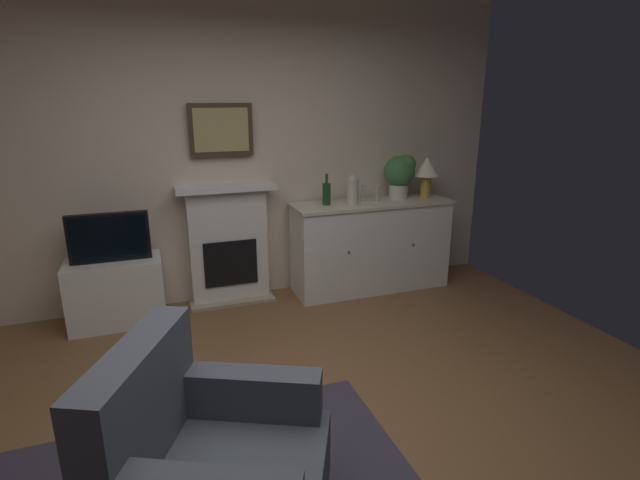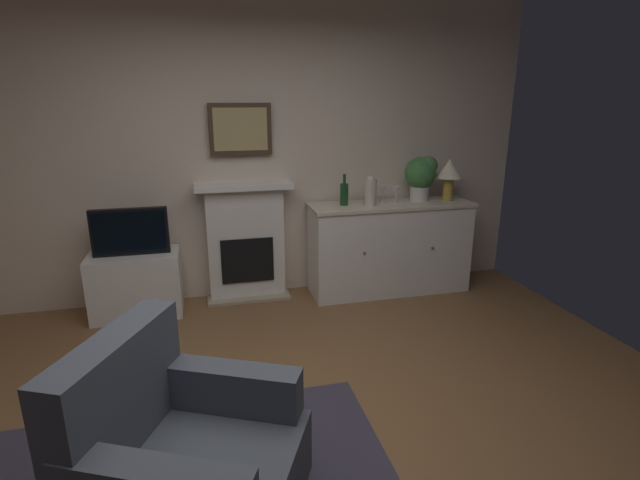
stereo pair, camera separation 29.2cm
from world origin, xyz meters
TOP-DOWN VIEW (x-y plane):
  - ground_plane at (0.00, 0.00)m, footprint 5.33×4.69m
  - wall_rear at (0.00, 2.32)m, footprint 5.33×0.06m
  - fireplace_unit at (-0.08, 2.19)m, footprint 0.87×0.30m
  - framed_picture at (-0.08, 2.23)m, footprint 0.55×0.04m
  - sideboard_cabinet at (1.28, 2.01)m, footprint 1.56×0.49m
  - table_lamp at (1.86, 2.01)m, footprint 0.26×0.26m
  - wine_bottle at (0.82, 2.04)m, footprint 0.08×0.08m
  - wine_glass_left at (1.20, 2.05)m, footprint 0.07×0.07m
  - wine_glass_center at (1.31, 1.99)m, footprint 0.07×0.07m
  - vase_decorative at (1.05, 1.96)m, footprint 0.11×0.11m
  - tv_cabinet at (-1.06, 2.03)m, footprint 0.75×0.42m
  - tv_set at (-1.06, 2.00)m, footprint 0.62×0.07m
  - potted_plant_small at (1.59, 2.06)m, footprint 0.30×0.30m
  - armchair at (-0.60, -0.39)m, footprint 1.06×1.04m

SIDE VIEW (x-z plane):
  - ground_plane at x=0.00m, z-range -0.10..0.00m
  - tv_cabinet at x=-1.06m, z-range 0.00..0.56m
  - armchair at x=-0.60m, z-range -0.08..0.84m
  - sideboard_cabinet at x=1.28m, z-range 0.00..0.88m
  - fireplace_unit at x=-0.08m, z-range 0.00..1.10m
  - tv_set at x=-1.06m, z-range 0.56..0.96m
  - wine_bottle at x=0.82m, z-range 0.84..1.13m
  - wine_glass_left at x=1.20m, z-range 0.92..1.08m
  - wine_glass_center at x=1.31m, z-range 0.92..1.08m
  - vase_decorative at x=1.05m, z-range 0.88..1.16m
  - potted_plant_small at x=1.59m, z-range 0.92..1.35m
  - table_lamp at x=1.86m, z-range 0.96..1.36m
  - wall_rear at x=0.00m, z-range 0.00..2.83m
  - framed_picture at x=-0.08m, z-range 1.34..1.79m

